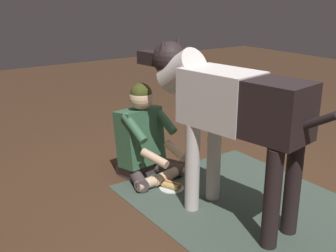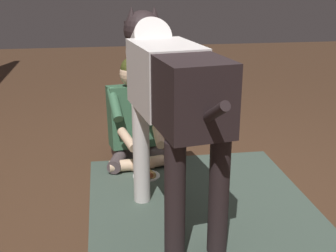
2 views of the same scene
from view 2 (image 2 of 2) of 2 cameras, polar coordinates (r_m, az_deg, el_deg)
ground_plane at (r=3.14m, az=4.67°, el=-9.51°), size 14.17×14.17×0.00m
area_rug at (r=3.00m, az=4.72°, el=-10.86°), size 1.87×1.53×0.01m
person_sitting_on_floor at (r=3.65m, az=-4.42°, el=0.89°), size 0.67×0.57×0.88m
large_dog at (r=2.66m, az=0.09°, el=5.11°), size 1.73×0.50×1.30m
hot_dog_on_plate at (r=3.45m, az=-2.84°, el=-6.23°), size 0.21×0.21×0.06m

